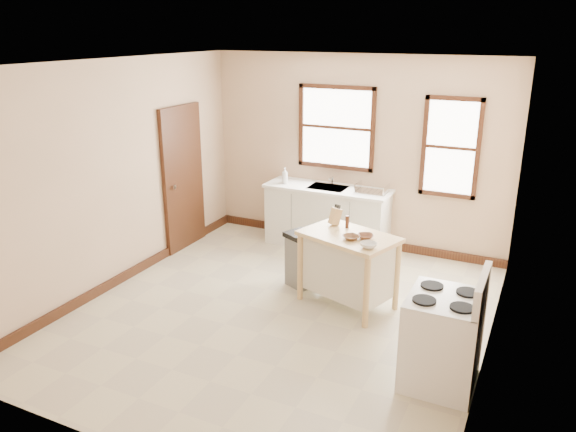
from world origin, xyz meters
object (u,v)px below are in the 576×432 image
object	(u,v)px
soap_bottle_a	(285,176)
trash_bin	(301,260)
dish_rack	(372,189)
bowl_c	(368,245)
pepper_grinder	(347,222)
bowl_b	(366,236)
bowl_a	(351,237)
kitchen_island	(348,270)
knife_block	(335,217)
gas_stove	(443,327)
soap_bottle_b	(285,177)

from	to	relation	value
soap_bottle_a	trash_bin	world-z (taller)	soap_bottle_a
dish_rack	bowl_c	distance (m)	2.02
pepper_grinder	bowl_b	world-z (taller)	pepper_grinder
bowl_a	dish_rack	bearing A→B (deg)	100.12
pepper_grinder	bowl_b	bearing A→B (deg)	-37.44
kitchen_island	knife_block	distance (m)	0.65
bowl_c	soap_bottle_a	bearing A→B (deg)	135.81
pepper_grinder	gas_stove	xyz separation A→B (m)	(1.40, -1.31, -0.39)
kitchen_island	pepper_grinder	world-z (taller)	pepper_grinder
soap_bottle_b	bowl_a	size ratio (longest dim) A/B	0.99
soap_bottle_b	bowl_b	distance (m)	2.41
pepper_grinder	bowl_a	xyz separation A→B (m)	(0.17, -0.34, -0.05)
dish_rack	trash_bin	xyz separation A→B (m)	(-0.45, -1.42, -0.62)
dish_rack	pepper_grinder	xyz separation A→B (m)	(0.15, -1.43, -0.02)
bowl_c	trash_bin	world-z (taller)	bowl_c
knife_block	gas_stove	world-z (taller)	gas_stove
dish_rack	soap_bottle_a	bearing A→B (deg)	-156.66
bowl_c	knife_block	bearing A→B (deg)	137.86
soap_bottle_b	bowl_a	world-z (taller)	soap_bottle_b
bowl_b	gas_stove	xyz separation A→B (m)	(1.10, -1.07, -0.33)
trash_bin	kitchen_island	bearing A→B (deg)	8.33
bowl_c	bowl_b	bearing A→B (deg)	114.09
bowl_a	bowl_c	bearing A→B (deg)	-32.45
bowl_b	gas_stove	world-z (taller)	gas_stove
pepper_grinder	bowl_c	world-z (taller)	pepper_grinder
soap_bottle_b	trash_bin	world-z (taller)	soap_bottle_b
soap_bottle_b	dish_rack	distance (m)	1.34
kitchen_island	gas_stove	world-z (taller)	gas_stove
dish_rack	knife_block	size ratio (longest dim) A/B	2.19
soap_bottle_a	gas_stove	size ratio (longest dim) A/B	0.21
pepper_grinder	trash_bin	bearing A→B (deg)	179.00
soap_bottle_a	kitchen_island	size ratio (longest dim) A/B	0.23
dish_rack	gas_stove	world-z (taller)	gas_stove
dish_rack	bowl_c	size ratio (longest dim) A/B	2.42
soap_bottle_a	knife_block	distance (m)	1.85
kitchen_island	trash_bin	xyz separation A→B (m)	(-0.70, 0.22, -0.09)
knife_block	bowl_b	world-z (taller)	knife_block
bowl_b	knife_block	bearing A→B (deg)	150.55
trash_bin	knife_block	bearing A→B (deg)	28.62
pepper_grinder	bowl_a	world-z (taller)	pepper_grinder
dish_rack	soap_bottle_b	bearing A→B (deg)	-158.33
pepper_grinder	bowl_c	bearing A→B (deg)	-49.72
soap_bottle_b	pepper_grinder	world-z (taller)	soap_bottle_b
pepper_grinder	trash_bin	xyz separation A→B (m)	(-0.60, 0.01, -0.60)
soap_bottle_b	bowl_a	xyz separation A→B (m)	(1.66, -1.72, -0.11)
soap_bottle_b	pepper_grinder	xyz separation A→B (m)	(1.49, -1.38, -0.05)
soap_bottle_a	soap_bottle_b	bearing A→B (deg)	106.65
dish_rack	bowl_a	distance (m)	1.80
kitchen_island	bowl_b	world-z (taller)	bowl_b
bowl_b	trash_bin	size ratio (longest dim) A/B	0.25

